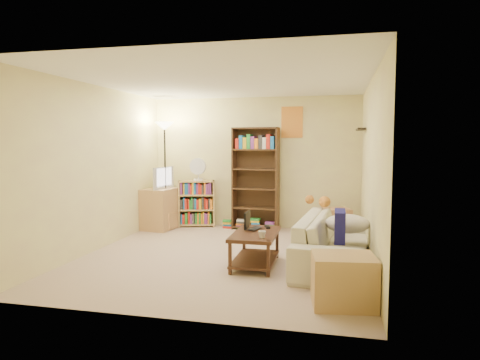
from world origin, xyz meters
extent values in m
plane|color=tan|center=(0.00, 0.00, 0.00)|extent=(4.50, 4.50, 0.00)
cube|color=beige|center=(0.00, 2.25, 1.25)|extent=(4.00, 0.04, 2.50)
cube|color=beige|center=(0.00, -2.25, 1.25)|extent=(4.00, 0.04, 2.50)
cube|color=beige|center=(-2.00, 0.00, 1.25)|extent=(0.04, 4.50, 2.50)
cube|color=beige|center=(2.00, 0.00, 1.25)|extent=(0.04, 4.50, 2.50)
cube|color=white|center=(0.00, 0.00, 2.50)|extent=(4.00, 4.50, 0.04)
cube|color=red|center=(0.72, 2.24, 2.02)|extent=(0.40, 0.02, 0.58)
cube|color=black|center=(1.92, 1.30, 1.85)|extent=(0.12, 0.80, 0.03)
imported|color=beige|center=(1.55, -0.06, 0.32)|extent=(2.37, 1.28, 0.65)
cube|color=navy|center=(1.61, -0.54, 0.62)|extent=(0.13, 0.43, 0.38)
ellipsoid|color=beige|center=(1.71, -0.02, 0.55)|extent=(0.59, 0.42, 0.25)
ellipsoid|color=#C17228|center=(1.39, 0.81, 0.73)|extent=(0.42, 0.22, 0.17)
sphere|color=#C17228|center=(1.15, 0.83, 0.75)|extent=(0.14, 0.14, 0.14)
cube|color=#422319|center=(0.52, -0.37, 0.43)|extent=(0.58, 1.02, 0.05)
cube|color=#422319|center=(0.52, -0.37, 0.09)|extent=(0.55, 0.97, 0.03)
cube|color=#422319|center=(0.29, -0.82, 0.23)|extent=(0.04, 0.04, 0.45)
cube|color=#422319|center=(0.77, -0.81, 0.23)|extent=(0.04, 0.04, 0.45)
cube|color=#422319|center=(0.27, 0.08, 0.23)|extent=(0.04, 0.04, 0.45)
cube|color=#422319|center=(0.75, 0.08, 0.23)|extent=(0.04, 0.04, 0.45)
imported|color=black|center=(0.52, -0.20, 0.46)|extent=(0.37, 0.31, 0.02)
cube|color=white|center=(0.38, -0.20, 0.59)|extent=(0.02, 0.34, 0.23)
imported|color=silver|center=(0.67, -0.68, 0.50)|extent=(0.15, 0.15, 0.09)
cube|color=black|center=(0.63, -0.03, 0.46)|extent=(0.11, 0.19, 0.02)
cube|color=tan|center=(-1.70, 1.66, 0.39)|extent=(0.59, 0.77, 0.77)
imported|color=black|center=(-1.70, 1.66, 0.98)|extent=(0.73, 0.26, 0.41)
cube|color=#43291A|center=(0.08, 1.98, 0.96)|extent=(0.88, 0.35, 1.92)
cube|color=tan|center=(-1.11, 2.05, 0.45)|extent=(0.75, 0.47, 0.90)
cylinder|color=silver|center=(-1.06, 2.03, 0.92)|extent=(0.18, 0.18, 0.04)
cylinder|color=silver|center=(-1.06, 2.03, 1.02)|extent=(0.02, 0.02, 0.18)
cylinder|color=silver|center=(-1.06, 2.00, 1.18)|extent=(0.32, 0.06, 0.32)
cylinder|color=black|center=(-1.62, 1.71, 0.02)|extent=(0.30, 0.30, 0.03)
cylinder|color=black|center=(-1.62, 1.71, 0.95)|extent=(0.03, 0.03, 1.90)
cone|color=#EFE7BB|center=(-1.62, 1.71, 1.95)|extent=(0.34, 0.34, 0.15)
cube|color=tan|center=(1.57, 1.76, 0.24)|extent=(0.55, 0.55, 0.49)
cube|color=tan|center=(1.65, -1.54, 0.26)|extent=(0.68, 0.59, 0.51)
cube|color=red|center=(-0.48, 2.01, 0.08)|extent=(0.18, 0.14, 0.16)
cube|color=#1966B2|center=(-0.20, 1.97, 0.09)|extent=(0.18, 0.14, 0.19)
cube|color=gold|center=(0.08, 1.93, 0.11)|extent=(0.18, 0.14, 0.22)
cube|color=#268C33|center=(0.36, 1.89, 0.09)|extent=(0.18, 0.14, 0.17)
camera|label=1|loc=(1.57, -5.86, 1.64)|focal=32.00mm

